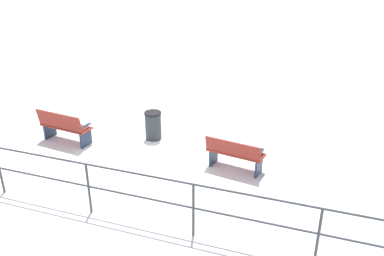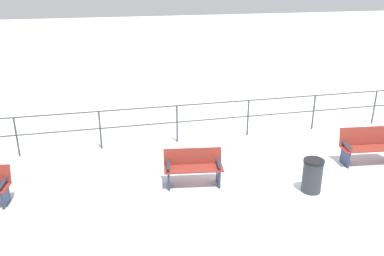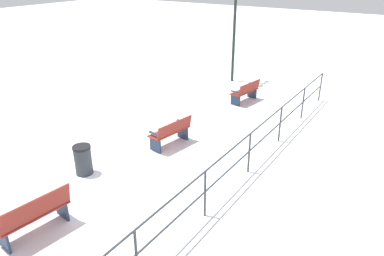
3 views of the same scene
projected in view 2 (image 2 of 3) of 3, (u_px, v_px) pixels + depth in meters
name	position (u px, v px, depth m)	size (l,w,h in m)	color
ground_plane	(284.00, 173.00, 10.25)	(80.00, 80.00, 0.00)	white
bench_second	(193.00, 167.00, 9.57)	(0.73, 1.45, 0.86)	maroon
bench_third	(368.00, 146.00, 10.66)	(0.71, 1.53, 0.95)	maroon
waterfront_railing	(248.00, 111.00, 12.37)	(0.05, 17.93, 1.16)	#383D42
trash_bin	(312.00, 176.00, 9.27)	(0.47, 0.47, 0.81)	#2D3338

